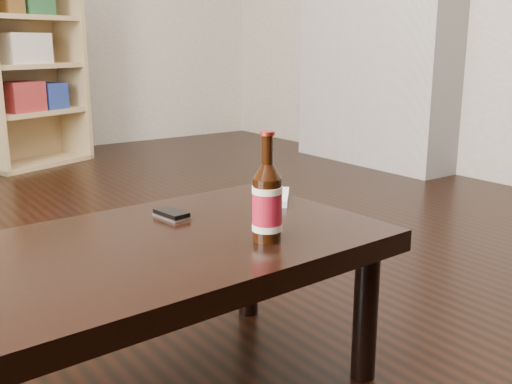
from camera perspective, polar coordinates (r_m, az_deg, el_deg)
floor at (r=1.98m, az=-12.24°, el=-10.66°), size 5.00×6.00×0.01m
bookshelf at (r=4.31m, az=-21.13°, el=11.51°), size 0.78×0.57×1.33m
coffee_table at (r=1.35m, az=-9.75°, el=-6.78°), size 1.07×0.66×0.39m
beer_bottle at (r=1.31m, az=1.07°, el=-1.06°), size 0.08×0.08×0.24m
phone at (r=1.51m, az=-8.05°, el=-2.12°), size 0.06×0.10×0.02m
remote at (r=1.66m, az=2.29°, el=-0.47°), size 0.14×0.15×0.02m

